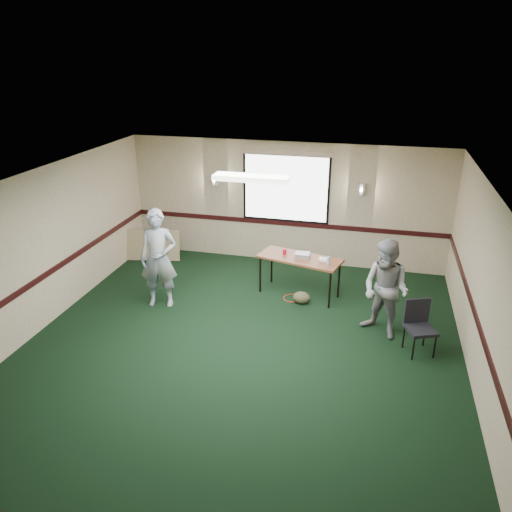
% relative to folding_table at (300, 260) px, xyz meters
% --- Properties ---
extents(ground, '(8.00, 8.00, 0.00)m').
position_rel_folding_table_xyz_m(ground, '(-0.60, -2.38, -0.73)').
color(ground, black).
rests_on(ground, ground).
extents(room_shell, '(8.00, 8.02, 8.00)m').
position_rel_folding_table_xyz_m(room_shell, '(-0.60, -0.26, 0.85)').
color(room_shell, tan).
rests_on(room_shell, ground).
extents(folding_table, '(1.68, 1.00, 0.79)m').
position_rel_folding_table_xyz_m(folding_table, '(0.00, 0.00, 0.00)').
color(folding_table, brown).
rests_on(folding_table, ground).
extents(projector, '(0.29, 0.24, 0.09)m').
position_rel_folding_table_xyz_m(projector, '(0.05, 0.01, 0.10)').
color(projector, gray).
rests_on(projector, folding_table).
extents(game_console, '(0.19, 0.15, 0.05)m').
position_rel_folding_table_xyz_m(game_console, '(0.47, -0.04, 0.08)').
color(game_console, white).
rests_on(game_console, folding_table).
extents(red_cup, '(0.07, 0.07, 0.11)m').
position_rel_folding_table_xyz_m(red_cup, '(-0.32, 0.09, 0.11)').
color(red_cup, '#B80C22').
rests_on(red_cup, folding_table).
extents(water_bottle, '(0.05, 0.05, 0.18)m').
position_rel_folding_table_xyz_m(water_bottle, '(0.57, -0.26, 0.15)').
color(water_bottle, '#88AEDF').
rests_on(water_bottle, folding_table).
extents(duffel_bag, '(0.39, 0.34, 0.23)m').
position_rel_folding_table_xyz_m(duffel_bag, '(0.11, -0.35, -0.62)').
color(duffel_bag, '#3F3824').
rests_on(duffel_bag, ground).
extents(cable_coil, '(0.45, 0.45, 0.02)m').
position_rel_folding_table_xyz_m(cable_coil, '(-0.09, -0.22, -0.72)').
color(cable_coil, '#B42B16').
rests_on(cable_coil, ground).
extents(folded_table, '(1.38, 0.47, 0.70)m').
position_rel_folding_table_xyz_m(folded_table, '(-3.60, 0.92, -0.38)').
color(folded_table, tan).
rests_on(folded_table, ground).
extents(conference_chair, '(0.56, 0.57, 0.86)m').
position_rel_folding_table_xyz_m(conference_chair, '(2.16, -1.47, -0.23)').
color(conference_chair, black).
rests_on(conference_chair, ground).
extents(person_left, '(0.76, 0.57, 1.87)m').
position_rel_folding_table_xyz_m(person_left, '(-2.46, -1.02, 0.21)').
color(person_left, '#446697').
rests_on(person_left, ground).
extents(person_right, '(1.04, 0.99, 1.69)m').
position_rel_folding_table_xyz_m(person_right, '(1.61, -1.13, 0.11)').
color(person_right, '#7C9CC1').
rests_on(person_right, ground).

